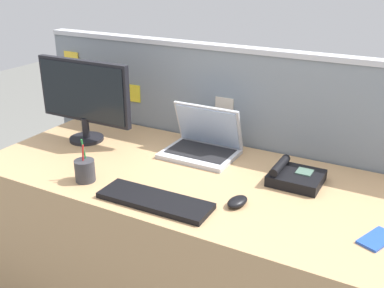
{
  "coord_description": "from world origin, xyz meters",
  "views": [
    {
      "loc": [
        0.86,
        -1.52,
        1.62
      ],
      "look_at": [
        0.0,
        0.05,
        0.87
      ],
      "focal_mm": 42.38,
      "sensor_mm": 36.0,
      "label": 1
    }
  ],
  "objects_px": {
    "desktop_monitor": "(84,95)",
    "cell_phone_blue_case": "(377,239)",
    "keyboard_main": "(155,201)",
    "computer_mouse_right_hand": "(237,202)",
    "pen_cup": "(85,170)",
    "laptop": "(203,142)",
    "desk_phone": "(294,176)"
  },
  "relations": [
    {
      "from": "desktop_monitor",
      "to": "computer_mouse_right_hand",
      "type": "relative_size",
      "value": 5.33
    },
    {
      "from": "keyboard_main",
      "to": "cell_phone_blue_case",
      "type": "relative_size",
      "value": 3.17
    },
    {
      "from": "desktop_monitor",
      "to": "cell_phone_blue_case",
      "type": "xyz_separation_m",
      "value": [
        1.43,
        -0.23,
        -0.23
      ]
    },
    {
      "from": "keyboard_main",
      "to": "cell_phone_blue_case",
      "type": "bearing_deg",
      "value": 9.53
    },
    {
      "from": "keyboard_main",
      "to": "laptop",
      "type": "bearing_deg",
      "value": 95.27
    },
    {
      "from": "desk_phone",
      "to": "computer_mouse_right_hand",
      "type": "bearing_deg",
      "value": -114.62
    },
    {
      "from": "desktop_monitor",
      "to": "computer_mouse_right_hand",
      "type": "xyz_separation_m",
      "value": [
        0.93,
        -0.25,
        -0.22
      ]
    },
    {
      "from": "pen_cup",
      "to": "cell_phone_blue_case",
      "type": "distance_m",
      "value": 1.14
    },
    {
      "from": "laptop",
      "to": "desk_phone",
      "type": "distance_m",
      "value": 0.48
    },
    {
      "from": "cell_phone_blue_case",
      "to": "desktop_monitor",
      "type": "bearing_deg",
      "value": -166.69
    },
    {
      "from": "desk_phone",
      "to": "keyboard_main",
      "type": "relative_size",
      "value": 0.47
    },
    {
      "from": "laptop",
      "to": "cell_phone_blue_case",
      "type": "distance_m",
      "value": 0.91
    },
    {
      "from": "computer_mouse_right_hand",
      "to": "pen_cup",
      "type": "relative_size",
      "value": 0.56
    },
    {
      "from": "laptop",
      "to": "keyboard_main",
      "type": "relative_size",
      "value": 0.75
    },
    {
      "from": "desktop_monitor",
      "to": "laptop",
      "type": "distance_m",
      "value": 0.63
    },
    {
      "from": "pen_cup",
      "to": "computer_mouse_right_hand",
      "type": "bearing_deg",
      "value": 10.2
    },
    {
      "from": "laptop",
      "to": "keyboard_main",
      "type": "height_order",
      "value": "laptop"
    },
    {
      "from": "desk_phone",
      "to": "pen_cup",
      "type": "relative_size",
      "value": 1.17
    },
    {
      "from": "desktop_monitor",
      "to": "laptop",
      "type": "height_order",
      "value": "desktop_monitor"
    },
    {
      "from": "desk_phone",
      "to": "cell_phone_blue_case",
      "type": "bearing_deg",
      "value": -36.97
    },
    {
      "from": "desktop_monitor",
      "to": "computer_mouse_right_hand",
      "type": "height_order",
      "value": "desktop_monitor"
    },
    {
      "from": "desktop_monitor",
      "to": "laptop",
      "type": "relative_size",
      "value": 1.6
    },
    {
      "from": "laptop",
      "to": "pen_cup",
      "type": "bearing_deg",
      "value": -121.47
    },
    {
      "from": "pen_cup",
      "to": "cell_phone_blue_case",
      "type": "xyz_separation_m",
      "value": [
        1.13,
        0.13,
        -0.04
      ]
    },
    {
      "from": "computer_mouse_right_hand",
      "to": "cell_phone_blue_case",
      "type": "bearing_deg",
      "value": 12.93
    },
    {
      "from": "keyboard_main",
      "to": "computer_mouse_right_hand",
      "type": "distance_m",
      "value": 0.31
    },
    {
      "from": "desktop_monitor",
      "to": "keyboard_main",
      "type": "xyz_separation_m",
      "value": [
        0.65,
        -0.38,
        -0.22
      ]
    },
    {
      "from": "desktop_monitor",
      "to": "cell_phone_blue_case",
      "type": "bearing_deg",
      "value": -9.26
    },
    {
      "from": "desk_phone",
      "to": "computer_mouse_right_hand",
      "type": "relative_size",
      "value": 2.07
    },
    {
      "from": "laptop",
      "to": "cell_phone_blue_case",
      "type": "bearing_deg",
      "value": -23.36
    },
    {
      "from": "laptop",
      "to": "pen_cup",
      "type": "xyz_separation_m",
      "value": [
        -0.3,
        -0.49,
        -0.01
      ]
    },
    {
      "from": "keyboard_main",
      "to": "cell_phone_blue_case",
      "type": "distance_m",
      "value": 0.79
    }
  ]
}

